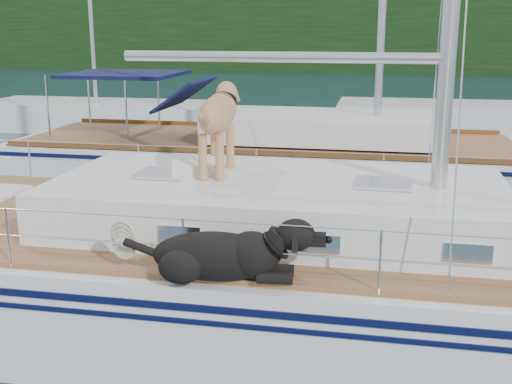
# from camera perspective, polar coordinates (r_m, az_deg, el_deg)

# --- Properties ---
(ground) EXTENTS (120.00, 120.00, 0.00)m
(ground) POSITION_cam_1_polar(r_m,az_deg,el_deg) (8.22, -3.76, -11.04)
(ground) COLOR black
(ground) RESTS_ON ground
(tree_line) EXTENTS (90.00, 3.00, 6.00)m
(tree_line) POSITION_cam_1_polar(r_m,az_deg,el_deg) (52.19, 9.37, 13.74)
(tree_line) COLOR black
(tree_line) RESTS_ON ground
(shore_bank) EXTENTS (92.00, 1.00, 1.20)m
(shore_bank) POSITION_cam_1_polar(r_m,az_deg,el_deg) (53.47, 9.31, 11.18)
(shore_bank) COLOR #595147
(shore_bank) RESTS_ON ground
(main_sailboat) EXTENTS (12.00, 3.92, 14.01)m
(main_sailboat) POSITION_cam_1_polar(r_m,az_deg,el_deg) (7.92, -3.21, -6.65)
(main_sailboat) COLOR silver
(main_sailboat) RESTS_ON ground
(neighbor_sailboat) EXTENTS (11.00, 3.50, 13.30)m
(neighbor_sailboat) POSITION_cam_1_polar(r_m,az_deg,el_deg) (14.22, 1.27, 2.69)
(neighbor_sailboat) COLOR silver
(neighbor_sailboat) RESTS_ON ground
(bg_boat_west) EXTENTS (8.00, 3.00, 11.65)m
(bg_boat_west) POSITION_cam_1_polar(r_m,az_deg,el_deg) (23.58, -13.94, 6.55)
(bg_boat_west) COLOR silver
(bg_boat_west) RESTS_ON ground
(bg_boat_center) EXTENTS (7.20, 3.00, 11.65)m
(bg_boat_center) POSITION_cam_1_polar(r_m,az_deg,el_deg) (23.44, 16.24, 6.37)
(bg_boat_center) COLOR silver
(bg_boat_center) RESTS_ON ground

